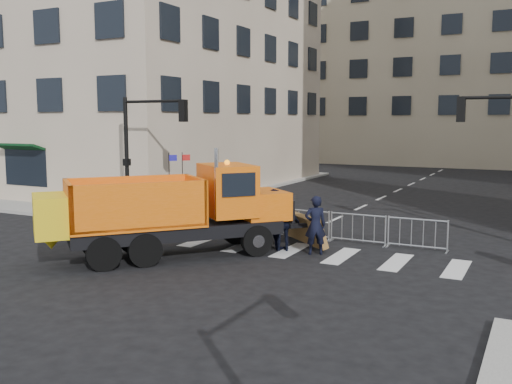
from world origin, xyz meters
The scene contains 10 objects.
ground centered at (0.00, 0.00, 0.00)m, with size 120.00×120.00×0.00m, color black.
sidewalk_back centered at (0.00, 8.50, 0.07)m, with size 64.00×5.00×0.15m, color gray.
building_far centered at (0.00, 52.00, 12.00)m, with size 30.00×18.00×24.00m, color gray.
traffic_light_left centered at (-8.00, 7.50, 2.70)m, with size 0.18×0.18×5.40m, color black.
crowd_barriers centered at (-0.75, 7.60, 0.55)m, with size 12.60×0.60×1.10m, color #9EA0A5, non-canonical shape.
plow_truck centered at (-2.46, 2.89, 1.58)m, with size 7.81×8.56×3.56m.
cop_a centered at (1.64, 5.35, 0.98)m, with size 0.72×0.47×1.96m, color black.
cop_b centered at (0.00, 5.66, 1.03)m, with size 1.00×0.78×2.06m, color black.
cop_c centered at (0.48, 5.33, 0.95)m, with size 1.11×0.46×1.89m, color black.
worker centered at (-4.37, 6.80, 1.13)m, with size 1.27×0.73×1.97m, color yellow.
Camera 1 is at (8.32, -12.01, 4.41)m, focal length 40.00 mm.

